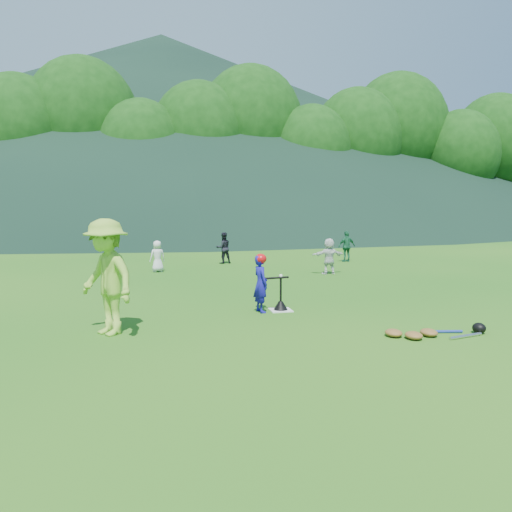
{
  "coord_description": "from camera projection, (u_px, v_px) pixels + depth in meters",
  "views": [
    {
      "loc": [
        -2.66,
        -10.0,
        2.24
      ],
      "look_at": [
        0.0,
        2.5,
        0.9
      ],
      "focal_mm": 35.0,
      "sensor_mm": 36.0,
      "label": 1
    }
  ],
  "objects": [
    {
      "name": "outfield_fence",
      "position": [
        186.0,
        224.0,
        37.68
      ],
      "size": [
        70.07,
        0.08,
        1.33
      ],
      "color": "gray",
      "rests_on": "ground"
    },
    {
      "name": "batter_child",
      "position": [
        261.0,
        284.0,
        10.3
      ],
      "size": [
        0.37,
        0.49,
        1.19
      ],
      "primitive_type": "imported",
      "rotation": [
        0.0,
        0.0,
        1.78
      ],
      "color": "#181698",
      "rests_on": "ground"
    },
    {
      "name": "home_plate",
      "position": [
        281.0,
        310.0,
        10.51
      ],
      "size": [
        0.45,
        0.45,
        0.02
      ],
      "primitive_type": "cube",
      "color": "silver",
      "rests_on": "ground"
    },
    {
      "name": "fielder_b",
      "position": [
        223.0,
        248.0,
        18.72
      ],
      "size": [
        0.64,
        0.54,
        1.17
      ],
      "primitive_type": "imported",
      "rotation": [
        0.0,
        0.0,
        3.33
      ],
      "color": "black",
      "rests_on": "ground"
    },
    {
      "name": "equipment_pile",
      "position": [
        429.0,
        332.0,
        8.46
      ],
      "size": [
        1.8,
        0.6,
        0.19
      ],
      "color": "olive",
      "rests_on": "ground"
    },
    {
      "name": "fielder_c",
      "position": [
        347.0,
        246.0,
        19.27
      ],
      "size": [
        0.74,
        0.39,
        1.2
      ],
      "primitive_type": "imported",
      "rotation": [
        0.0,
        0.0,
        3.28
      ],
      "color": "#1F6743",
      "rests_on": "ground"
    },
    {
      "name": "tree_line",
      "position": [
        182.0,
        134.0,
        42.6
      ],
      "size": [
        70.04,
        11.4,
        14.82
      ],
      "color": "#382314",
      "rests_on": "ground"
    },
    {
      "name": "fielder_d",
      "position": [
        329.0,
        256.0,
        15.91
      ],
      "size": [
        1.09,
        0.39,
        1.15
      ],
      "primitive_type": "imported",
      "rotation": [
        0.0,
        0.0,
        3.19
      ],
      "color": "silver",
      "rests_on": "ground"
    },
    {
      "name": "ground",
      "position": [
        281.0,
        310.0,
        10.51
      ],
      "size": [
        120.0,
        120.0,
        0.0
      ],
      "primitive_type": "plane",
      "color": "#1A5D15",
      "rests_on": "ground"
    },
    {
      "name": "adult_coach",
      "position": [
        107.0,
        277.0,
        8.5
      ],
      "size": [
        1.38,
        1.47,
        1.99
      ],
      "primitive_type": "imported",
      "rotation": [
        0.0,
        0.0,
        -0.91
      ],
      "color": "#8FC439",
      "rests_on": "ground"
    },
    {
      "name": "distant_hills",
      "position": [
        119.0,
        130.0,
        86.95
      ],
      "size": [
        155.0,
        140.0,
        32.0
      ],
      "color": "black",
      "rests_on": "ground"
    },
    {
      "name": "fielder_a",
      "position": [
        157.0,
        256.0,
        16.42
      ],
      "size": [
        0.59,
        0.47,
        1.04
      ],
      "primitive_type": "imported",
      "rotation": [
        0.0,
        0.0,
        3.47
      ],
      "color": "silver",
      "rests_on": "ground"
    },
    {
      "name": "batting_tee",
      "position": [
        281.0,
        304.0,
        10.5
      ],
      "size": [
        0.3,
        0.3,
        0.68
      ],
      "color": "black",
      "rests_on": "home_plate"
    },
    {
      "name": "baseball",
      "position": [
        281.0,
        276.0,
        10.43
      ],
      "size": [
        0.08,
        0.08,
        0.08
      ],
      "primitive_type": "sphere",
      "color": "white",
      "rests_on": "batting_tee"
    },
    {
      "name": "batter_gear",
      "position": [
        262.0,
        260.0,
        10.26
      ],
      "size": [
        0.73,
        0.26,
        0.56
      ],
      "color": "red",
      "rests_on": "ground"
    }
  ]
}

